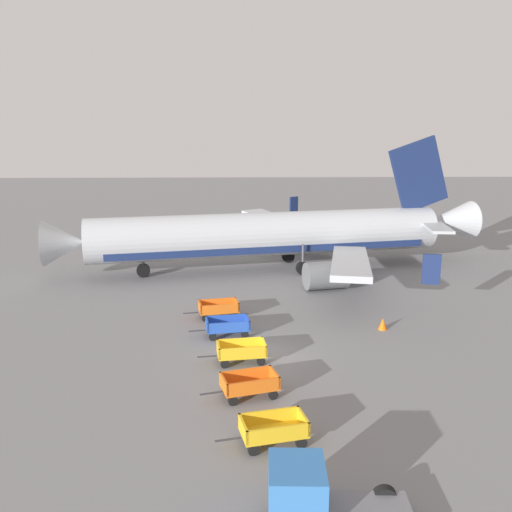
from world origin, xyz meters
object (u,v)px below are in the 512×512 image
at_px(baggage_cart_third_in_row, 241,351).
at_px(airplane, 279,235).
at_px(baggage_cart_fourth_in_row, 227,326).
at_px(baggage_cart_far_end, 218,309).
at_px(service_truck_beside_carts, 313,495).
at_px(baggage_cart_nearest, 273,429).
at_px(baggage_cart_second_in_row, 249,384).
at_px(traffic_cone_near_plane, 383,324).

bearing_deg(baggage_cart_third_in_row, airplane, 80.27).
xyz_separation_m(baggage_cart_fourth_in_row, baggage_cart_far_end, (-0.65, 3.23, 0.00)).
bearing_deg(baggage_cart_third_in_row, service_truck_beside_carts, -79.97).
distance_m(baggage_cart_nearest, service_truck_beside_carts, 4.66).
relative_size(baggage_cart_second_in_row, baggage_cart_third_in_row, 1.00).
height_order(airplane, baggage_cart_far_end, airplane).
distance_m(airplane, baggage_cart_nearest, 26.94).
xyz_separation_m(baggage_cart_nearest, traffic_cone_near_plane, (7.37, 12.06, -0.24)).
relative_size(baggage_cart_third_in_row, traffic_cone_near_plane, 5.06).
xyz_separation_m(airplane, baggage_cart_second_in_row, (-2.94, -22.95, -2.45)).
bearing_deg(baggage_cart_second_in_row, service_truck_beside_carts, -77.96).
relative_size(baggage_cart_second_in_row, baggage_cart_far_end, 1.00).
relative_size(baggage_cart_nearest, baggage_cart_fourth_in_row, 1.00).
xyz_separation_m(airplane, baggage_cart_fourth_in_row, (-4.10, -15.49, -2.45)).
xyz_separation_m(baggage_cart_nearest, baggage_cart_third_in_row, (-1.22, 7.54, 0.00)).
bearing_deg(baggage_cart_fourth_in_row, traffic_cone_near_plane, 4.87).
xyz_separation_m(baggage_cart_second_in_row, baggage_cart_fourth_in_row, (-1.17, 7.45, 0.00)).
relative_size(airplane, baggage_cart_fourth_in_row, 10.35).
relative_size(baggage_cart_nearest, service_truck_beside_carts, 0.81).
bearing_deg(baggage_cart_third_in_row, baggage_cart_second_in_row, -84.53).
distance_m(airplane, baggage_cart_fourth_in_row, 16.21).
relative_size(airplane, baggage_cart_third_in_row, 10.37).
relative_size(baggage_cart_fourth_in_row, traffic_cone_near_plane, 5.06).
distance_m(baggage_cart_nearest, baggage_cart_fourth_in_row, 11.44).
bearing_deg(baggage_cart_third_in_row, baggage_cart_fourth_in_row, 102.28).
height_order(baggage_cart_second_in_row, service_truck_beside_carts, service_truck_beside_carts).
distance_m(baggage_cart_second_in_row, service_truck_beside_carts, 8.55).
relative_size(airplane, baggage_cart_nearest, 10.34).
height_order(baggage_cart_nearest, baggage_cart_second_in_row, same).
distance_m(baggage_cart_nearest, baggage_cart_third_in_row, 7.64).
bearing_deg(baggage_cart_far_end, baggage_cart_fourth_in_row, -78.64).
distance_m(baggage_cart_third_in_row, baggage_cart_far_end, 7.10).
xyz_separation_m(service_truck_beside_carts, traffic_cone_near_plane, (6.45, 16.60, -0.74)).
bearing_deg(baggage_cart_third_in_row, baggage_cart_far_end, 101.85).
height_order(airplane, traffic_cone_near_plane, airplane).
height_order(airplane, baggage_cart_third_in_row, airplane).
bearing_deg(baggage_cart_fourth_in_row, baggage_cart_third_in_row, -77.72).
xyz_separation_m(baggage_cart_third_in_row, baggage_cart_fourth_in_row, (-0.81, 3.71, 0.00)).
xyz_separation_m(baggage_cart_nearest, baggage_cart_second_in_row, (-0.86, 3.80, 0.00)).
bearing_deg(service_truck_beside_carts, airplane, 87.89).
bearing_deg(baggage_cart_nearest, baggage_cart_fourth_in_row, 100.21).
bearing_deg(baggage_cart_nearest, baggage_cart_far_end, 100.47).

